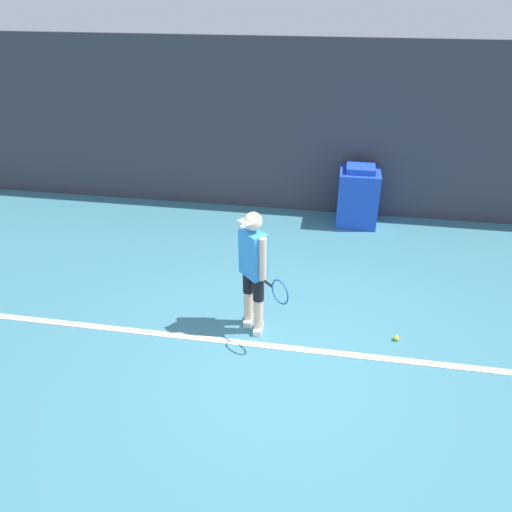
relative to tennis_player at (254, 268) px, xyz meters
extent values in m
plane|color=teal|center=(0.37, -0.52, -0.91)|extent=(24.00, 24.00, 0.00)
cube|color=#383842|center=(0.37, 3.90, 0.66)|extent=(24.00, 0.10, 3.13)
cube|color=white|center=(0.37, -0.35, -0.90)|extent=(21.60, 0.10, 0.01)
cylinder|color=beige|center=(-0.09, 0.09, -0.66)|extent=(0.12, 0.12, 0.49)
cylinder|color=black|center=(-0.09, 0.09, -0.26)|extent=(0.14, 0.14, 0.30)
cube|color=white|center=(-0.09, 0.09, -0.87)|extent=(0.10, 0.24, 0.08)
cylinder|color=beige|center=(0.07, -0.07, -0.66)|extent=(0.12, 0.12, 0.49)
cylinder|color=black|center=(0.07, -0.07, -0.26)|extent=(0.14, 0.14, 0.30)
cube|color=white|center=(0.07, -0.07, -0.87)|extent=(0.10, 0.24, 0.08)
cube|color=#338CE0|center=(-0.01, 0.01, 0.18)|extent=(0.38, 0.38, 0.59)
sphere|color=beige|center=(-0.01, 0.01, 0.62)|extent=(0.22, 0.22, 0.22)
cube|color=white|center=(-0.08, -0.06, 0.64)|extent=(0.21, 0.21, 0.02)
cylinder|color=beige|center=(-0.15, 0.15, 0.20)|extent=(0.09, 0.09, 0.55)
cylinder|color=beige|center=(0.13, -0.13, 0.20)|extent=(0.09, 0.09, 0.55)
cylinder|color=black|center=(0.20, -0.20, -0.08)|extent=(0.16, 0.15, 0.03)
torus|color=#2851B2|center=(0.37, -0.36, -0.08)|extent=(0.23, 0.23, 0.31)
sphere|color=#D1E533|center=(1.81, 0.04, -0.87)|extent=(0.07, 0.07, 0.07)
cube|color=blue|center=(1.31, 3.45, -0.41)|extent=(0.71, 0.70, 1.00)
cube|color=blue|center=(1.31, 3.45, 0.14)|extent=(0.50, 0.49, 0.10)
camera|label=1|loc=(0.91, -5.13, 3.08)|focal=35.00mm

